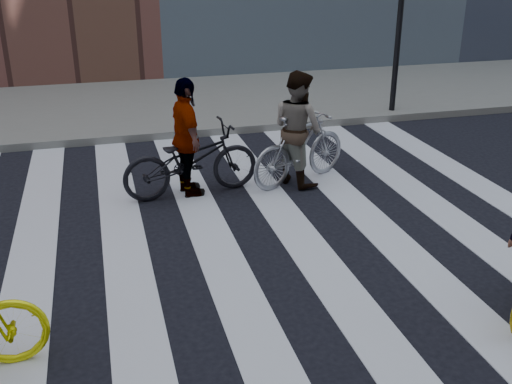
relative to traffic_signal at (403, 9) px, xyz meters
name	(u,v)px	position (x,y,z in m)	size (l,w,h in m)	color
ground	(267,257)	(-4.40, -5.32, -2.28)	(100.00, 100.00, 0.00)	black
sidewalk_far	(177,103)	(-4.40, 2.18, -2.20)	(100.00, 5.00, 0.15)	gray
zebra_crosswalk	(267,256)	(-4.40, -5.32, -2.27)	(8.25, 10.00, 0.01)	silver
traffic_signal	(403,9)	(0.00, 0.00, 0.00)	(0.22, 0.42, 3.33)	black
bike_silver_mid	(300,148)	(-3.22, -3.08, -1.72)	(0.53, 1.87, 1.12)	#9E9FA7
bike_dark_rear	(191,160)	(-4.95, -3.13, -1.74)	(0.72, 2.06, 1.08)	black
rider_mid	(298,128)	(-3.27, -3.08, -1.39)	(0.86, 0.67, 1.78)	slate
rider_rear	(187,138)	(-5.00, -3.13, -1.39)	(1.04, 0.43, 1.77)	slate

